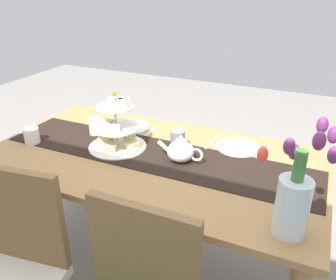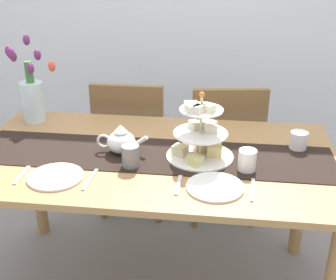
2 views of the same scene
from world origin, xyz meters
name	(u,v)px [view 2 (image 2 of 2)]	position (x,y,z in m)	size (l,w,h in m)	color
dining_table	(154,176)	(0.00, 0.00, 0.66)	(1.66, 0.91, 0.77)	#A37747
chair_left	(132,142)	(-0.24, 0.68, 0.50)	(0.42, 0.42, 0.91)	brown
chair_right	(225,147)	(0.33, 0.68, 0.50)	(0.47, 0.47, 0.91)	brown
table_runner	(153,155)	(0.00, -0.01, 0.77)	(1.61, 0.35, 0.00)	black
tiered_cake_stand	(200,137)	(0.21, 0.00, 0.87)	(0.30, 0.30, 0.30)	beige
teapot	(121,141)	(-0.15, 0.00, 0.83)	(0.24, 0.13, 0.14)	white
tulip_vase	(32,94)	(-0.69, 0.32, 0.92)	(0.24, 0.22, 0.44)	silver
cream_jug	(298,140)	(0.66, 0.14, 0.81)	(0.08, 0.08, 0.09)	white
dinner_plate_left	(56,177)	(-0.37, -0.26, 0.78)	(0.23, 0.23, 0.01)	white
fork_left	(22,175)	(-0.51, -0.26, 0.78)	(0.02, 0.15, 0.01)	silver
knife_left	(90,179)	(-0.22, -0.26, 0.78)	(0.01, 0.17, 0.01)	silver
dinner_plate_right	(215,187)	(0.29, -0.26, 0.78)	(0.23, 0.23, 0.01)	white
fork_right	(178,185)	(0.14, -0.26, 0.78)	(0.02, 0.15, 0.01)	silver
knife_right	(252,190)	(0.43, -0.26, 0.78)	(0.01, 0.17, 0.01)	silver
mug_grey	(131,156)	(-0.08, -0.12, 0.82)	(0.08, 0.08, 0.10)	slate
mug_white_text	(247,160)	(0.41, -0.10, 0.82)	(0.08, 0.08, 0.10)	white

